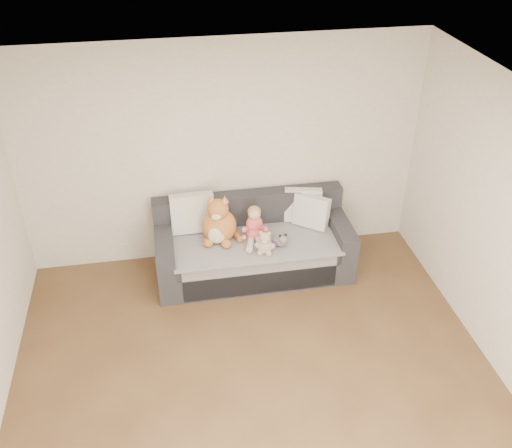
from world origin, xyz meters
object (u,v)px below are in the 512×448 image
Objects in this scene: plush_cat at (219,224)px; sippy_cup at (275,242)px; teddy_bear at (265,244)px; toddler at (255,227)px; sofa at (253,247)px.

plush_cat is 0.65m from sippy_cup.
teddy_bear is at bearing -19.95° from plush_cat.
sippy_cup is (0.59, -0.23, -0.16)m from plush_cat.
toddler is 0.39m from plush_cat.
sippy_cup is at bearing -32.73° from toddler.
toddler reaches higher than sofa.
sofa reaches higher than teddy_bear.
toddler is at bearing 140.59° from sippy_cup.
plush_cat reaches higher than toddler.
plush_cat is at bearing 160.22° from teddy_bear.
teddy_bear reaches higher than sippy_cup.
sofa is 20.55× the size of sippy_cup.
plush_cat reaches higher than sofa.
plush_cat reaches higher than sippy_cup.
plush_cat reaches higher than teddy_bear.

